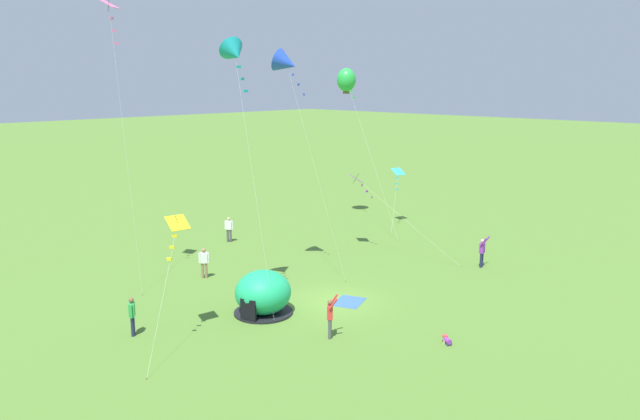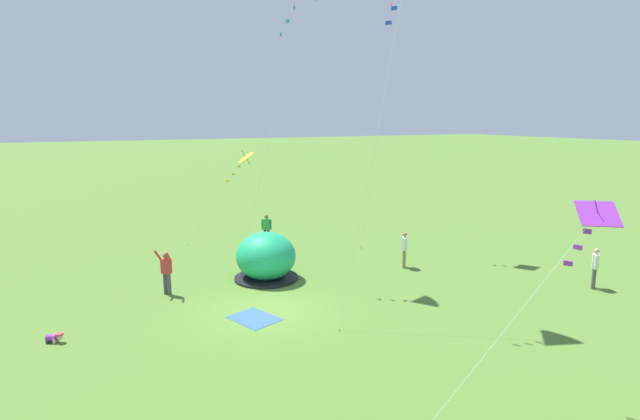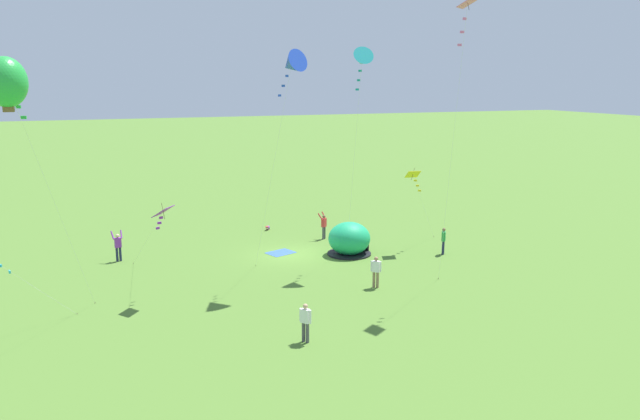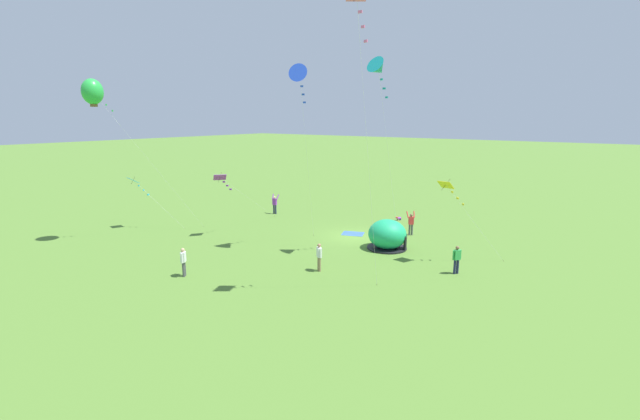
{
  "view_description": "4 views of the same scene",
  "coord_description": "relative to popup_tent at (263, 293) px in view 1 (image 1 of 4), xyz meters",
  "views": [
    {
      "loc": [
        -21.93,
        -19.94,
        10.88
      ],
      "look_at": [
        1.32,
        2.3,
        4.15
      ],
      "focal_mm": 35.0,
      "sensor_mm": 36.0,
      "label": 1
    },
    {
      "loc": [
        16.42,
        -5.87,
        7.02
      ],
      "look_at": [
        -0.85,
        2.68,
        3.44
      ],
      "focal_mm": 28.0,
      "sensor_mm": 36.0,
      "label": 2
    },
    {
      "loc": [
        12.06,
        36.56,
        10.97
      ],
      "look_at": [
        0.09,
        5.59,
        4.0
      ],
      "focal_mm": 35.0,
      "sensor_mm": 36.0,
      "label": 3
    },
    {
      "loc": [
        -16.6,
        27.82,
        9.19
      ],
      "look_at": [
        -0.92,
        5.86,
        3.27
      ],
      "focal_mm": 24.0,
      "sensor_mm": 36.0,
      "label": 4
    }
  ],
  "objects": [
    {
      "name": "kite_green",
      "position": [
        17.85,
        10.57,
        9.87
      ],
      "size": [
        3.11,
        7.73,
        11.77
      ],
      "color": "silver",
      "rests_on": "ground"
    },
    {
      "name": "person_strolling",
      "position": [
        7.23,
        11.8,
        -0.03
      ],
      "size": [
        0.42,
        0.49,
        1.72
      ],
      "color": "#4C4C51",
      "rests_on": "ground"
    },
    {
      "name": "kite_purple",
      "position": [
        12.06,
        4.32,
        3.46
      ],
      "size": [
        1.69,
        8.01,
        5.01
      ],
      "color": "silver",
      "rests_on": "ground"
    },
    {
      "name": "kite_cyan",
      "position": [
        19.68,
        6.88,
        2.84
      ],
      "size": [
        4.07,
        2.61,
        4.37
      ],
      "color": "silver",
      "rests_on": "ground"
    },
    {
      "name": "person_watching_sky",
      "position": [
        0.08,
        -4.25,
        0.0
      ],
      "size": [
        0.71,
        0.69,
        1.89
      ],
      "color": "#4C4C51",
      "rests_on": "ground"
    },
    {
      "name": "kite_pink",
      "position": [
        -2.31,
        8.44,
        13.06
      ],
      "size": [
        1.22,
        2.76,
        14.95
      ],
      "color": "silver",
      "rests_on": "ground"
    },
    {
      "name": "ground_plane",
      "position": [
        3.55,
        -1.36,
        -1.0
      ],
      "size": [
        300.0,
        300.0,
        0.0
      ],
      "primitive_type": "plane",
      "color": "#517A2D"
    },
    {
      "name": "kite_blue",
      "position": [
        4.96,
        3.49,
        10.75
      ],
      "size": [
        2.17,
        4.14,
        12.53
      ],
      "color": "silver",
      "rests_on": "ground"
    },
    {
      "name": "picnic_blanket",
      "position": [
        3.99,
        -1.93,
        -0.99
      ],
      "size": [
        2.05,
        1.82,
        0.01
      ],
      "primitive_type": "cube",
      "rotation": [
        0.0,
        0.0,
        0.36
      ],
      "color": "#3359A5",
      "rests_on": "ground"
    },
    {
      "name": "toddler_crawling",
      "position": [
        3.02,
        -8.22,
        -0.82
      ],
      "size": [
        0.42,
        0.54,
        0.32
      ],
      "color": "purple",
      "rests_on": "ground"
    },
    {
      "name": "person_far_back",
      "position": [
        -5.63,
        2.12,
        -0.03
      ],
      "size": [
        0.42,
        0.49,
        1.72
      ],
      "color": "#1E2347",
      "rests_on": "ground"
    },
    {
      "name": "kite_teal",
      "position": [
        0.12,
        1.79,
        11.09
      ],
      "size": [
        1.38,
        3.75,
        12.82
      ],
      "color": "silver",
      "rests_on": "ground"
    },
    {
      "name": "person_flying_kite",
      "position": [
        13.86,
        -3.72,
        0.0
      ],
      "size": [
        0.68,
        0.54,
        1.89
      ],
      "color": "#1E2347",
      "rests_on": "ground"
    },
    {
      "name": "kite_yellow",
      "position": [
        -4.31,
        0.43,
        3.82
      ],
      "size": [
        3.77,
        2.9,
        5.4
      ],
      "color": "silver",
      "rests_on": "ground"
    },
    {
      "name": "person_center_field",
      "position": [
        1.3,
        6.47,
        -0.03
      ],
      "size": [
        0.49,
        0.42,
        1.72
      ],
      "color": "#8C7251",
      "rests_on": "ground"
    },
    {
      "name": "popup_tent",
      "position": [
        0.0,
        0.0,
        0.0
      ],
      "size": [
        2.81,
        2.81,
        2.1
      ],
      "color": "#1EAD6B",
      "rests_on": "ground"
    }
  ]
}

